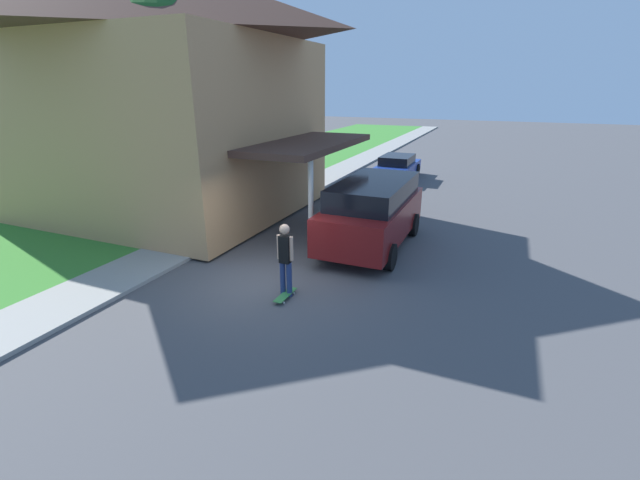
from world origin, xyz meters
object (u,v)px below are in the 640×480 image
object	(u,v)px
skateboarder	(285,256)
car_down_street	(397,167)
lawn_tree_near	(161,59)
skateboard	(285,295)
suv_parked	(373,211)

from	to	relation	value
skateboarder	car_down_street	bearing A→B (deg)	93.37
lawn_tree_near	skateboarder	world-z (taller)	lawn_tree_near
skateboarder	skateboard	bearing A→B (deg)	-71.46
suv_parked	car_down_street	size ratio (longest dim) A/B	1.20
car_down_street	skateboarder	bearing A→B (deg)	-86.63
car_down_street	skateboard	xyz separation A→B (m)	(0.90, -14.67, -0.54)
suv_parked	skateboard	distance (m)	4.40
suv_parked	car_down_street	bearing A→B (deg)	99.43
skateboard	skateboarder	bearing A→B (deg)	108.54
suv_parked	car_down_street	world-z (taller)	suv_parked
suv_parked	lawn_tree_near	bearing A→B (deg)	-173.12
lawn_tree_near	skateboarder	size ratio (longest dim) A/B	4.11
lawn_tree_near	skateboarder	distance (m)	8.10
skateboarder	skateboard	distance (m)	0.93
skateboarder	suv_parked	bearing A→B (deg)	77.68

